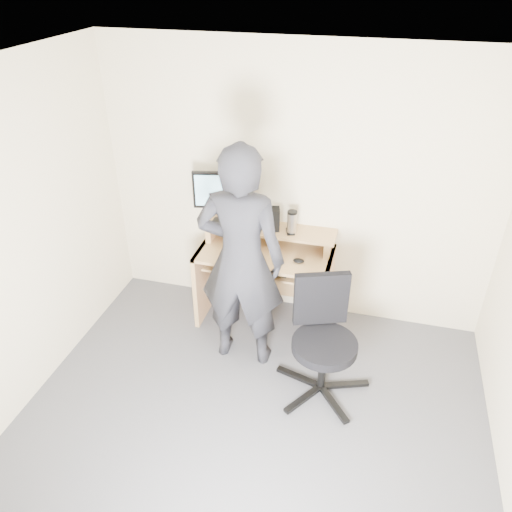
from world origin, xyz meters
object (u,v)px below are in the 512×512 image
at_px(desk, 267,266).
at_px(office_chair, 323,334).
at_px(monitor, 223,193).
at_px(person, 241,260).

height_order(desk, office_chair, office_chair).
height_order(desk, monitor, monitor).
bearing_deg(desk, office_chair, -51.06).
distance_m(desk, monitor, 0.79).
relative_size(desk, monitor, 2.27).
bearing_deg(monitor, person, -73.87).
distance_m(office_chair, person, 0.85).
xyz_separation_m(desk, monitor, (-0.42, 0.05, 0.67)).
distance_m(desk, office_chair, 1.01).
distance_m(monitor, person, 0.77).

